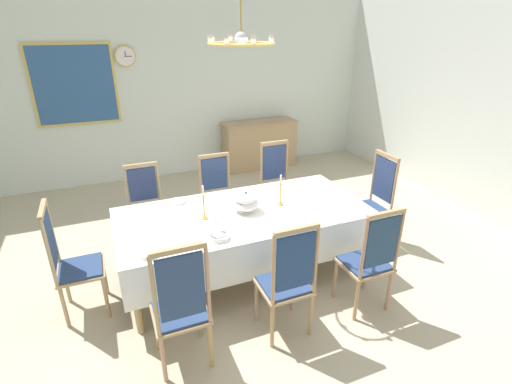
# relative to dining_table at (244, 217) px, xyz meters

# --- Properties ---
(ground) EXTENTS (7.50, 6.99, 0.04)m
(ground) POSITION_rel_dining_table_xyz_m (0.00, -0.05, -0.72)
(ground) COLOR #B5AB91
(back_wall) EXTENTS (7.50, 0.08, 3.14)m
(back_wall) POSITION_rel_dining_table_xyz_m (0.00, 3.48, 0.87)
(back_wall) COLOR silver
(back_wall) RESTS_ON ground
(dining_table) EXTENTS (2.64, 1.23, 0.77)m
(dining_table) POSITION_rel_dining_table_xyz_m (0.00, 0.00, 0.00)
(dining_table) COLOR tan
(dining_table) RESTS_ON ground
(tablecloth) EXTENTS (2.66, 1.25, 0.43)m
(tablecloth) POSITION_rel_dining_table_xyz_m (0.00, -0.00, -0.04)
(tablecloth) COLOR white
(tablecloth) RESTS_ON dining_table
(chair_south_a) EXTENTS (0.44, 0.42, 1.21)m
(chair_south_a) POSITION_rel_dining_table_xyz_m (-0.91, -1.02, -0.10)
(chair_south_a) COLOR tan
(chair_south_a) RESTS_ON ground
(chair_north_a) EXTENTS (0.44, 0.42, 1.06)m
(chair_north_a) POSITION_rel_dining_table_xyz_m (-0.91, 1.02, -0.15)
(chair_north_a) COLOR tan
(chair_north_a) RESTS_ON ground
(chair_south_b) EXTENTS (0.44, 0.42, 1.16)m
(chair_south_b) POSITION_rel_dining_table_xyz_m (0.02, -1.02, -0.11)
(chair_south_b) COLOR #A28162
(chair_south_b) RESTS_ON ground
(chair_north_b) EXTENTS (0.44, 0.42, 1.07)m
(chair_north_b) POSITION_rel_dining_table_xyz_m (0.02, 1.02, -0.15)
(chair_north_b) COLOR tan
(chair_north_b) RESTS_ON ground
(chair_south_c) EXTENTS (0.44, 0.42, 1.13)m
(chair_south_c) POSITION_rel_dining_table_xyz_m (0.89, -1.02, -0.12)
(chair_south_c) COLOR #A27F60
(chair_south_c) RESTS_ON ground
(chair_north_c) EXTENTS (0.44, 0.42, 1.14)m
(chair_north_c) POSITION_rel_dining_table_xyz_m (0.89, 1.02, -0.12)
(chair_north_c) COLOR tan
(chair_north_c) RESTS_ON ground
(chair_head_west) EXTENTS (0.42, 0.44, 1.17)m
(chair_head_west) POSITION_rel_dining_table_xyz_m (-1.73, -0.00, -0.11)
(chair_head_west) COLOR tan
(chair_head_west) RESTS_ON ground
(chair_head_east) EXTENTS (0.42, 0.44, 1.19)m
(chair_head_east) POSITION_rel_dining_table_xyz_m (1.73, -0.00, -0.11)
(chair_head_east) COLOR tan
(chair_head_east) RESTS_ON ground
(soup_tureen) EXTENTS (0.29, 0.29, 0.23)m
(soup_tureen) POSITION_rel_dining_table_xyz_m (0.03, -0.00, 0.18)
(soup_tureen) COLOR white
(soup_tureen) RESTS_ON tablecloth
(candlestick_west) EXTENTS (0.07, 0.07, 0.37)m
(candlestick_west) POSITION_rel_dining_table_xyz_m (-0.43, -0.00, 0.22)
(candlestick_west) COLOR gold
(candlestick_west) RESTS_ON tablecloth
(candlestick_east) EXTENTS (0.07, 0.07, 0.35)m
(candlestick_east) POSITION_rel_dining_table_xyz_m (0.43, -0.00, 0.21)
(candlestick_east) COLOR gold
(candlestick_east) RESTS_ON tablecloth
(bowl_near_left) EXTENTS (0.17, 0.17, 0.04)m
(bowl_near_left) POSITION_rel_dining_table_xyz_m (0.20, 0.46, 0.10)
(bowl_near_left) COLOR white
(bowl_near_left) RESTS_ON tablecloth
(bowl_near_right) EXTENTS (0.16, 0.16, 0.04)m
(bowl_near_right) POSITION_rel_dining_table_xyz_m (-0.61, 0.48, 0.09)
(bowl_near_right) COLOR white
(bowl_near_right) RESTS_ON tablecloth
(bowl_far_left) EXTENTS (0.20, 0.20, 0.04)m
(bowl_far_left) POSITION_rel_dining_table_xyz_m (-0.41, -0.44, 0.10)
(bowl_far_left) COLOR white
(bowl_far_left) RESTS_ON tablecloth
(bowl_far_right) EXTENTS (0.16, 0.16, 0.04)m
(bowl_far_right) POSITION_rel_dining_table_xyz_m (-1.06, -0.48, 0.09)
(bowl_far_right) COLOR white
(bowl_far_right) RESTS_ON tablecloth
(spoon_primary) EXTENTS (0.04, 0.18, 0.01)m
(spoon_primary) POSITION_rel_dining_table_xyz_m (0.32, 0.48, 0.08)
(spoon_primary) COLOR gold
(spoon_primary) RESTS_ON tablecloth
(spoon_secondary) EXTENTS (0.04, 0.18, 0.01)m
(spoon_secondary) POSITION_rel_dining_table_xyz_m (-0.73, 0.51, 0.08)
(spoon_secondary) COLOR gold
(spoon_secondary) RESTS_ON tablecloth
(sideboard) EXTENTS (1.44, 0.48, 0.90)m
(sideboard) POSITION_rel_dining_table_xyz_m (1.52, 3.17, -0.25)
(sideboard) COLOR tan
(sideboard) RESTS_ON ground
(mounted_clock) EXTENTS (0.33, 0.06, 0.33)m
(mounted_clock) POSITION_rel_dining_table_xyz_m (-0.74, 3.41, 1.43)
(mounted_clock) COLOR #D1B251
(framed_painting) EXTENTS (1.26, 0.05, 1.27)m
(framed_painting) POSITION_rel_dining_table_xyz_m (-1.57, 3.42, 1.02)
(framed_painting) COLOR #D1B251
(chandelier) EXTENTS (0.61, 0.61, 0.66)m
(chandelier) POSITION_rel_dining_table_xyz_m (-0.00, -0.00, 1.76)
(chandelier) COLOR gold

